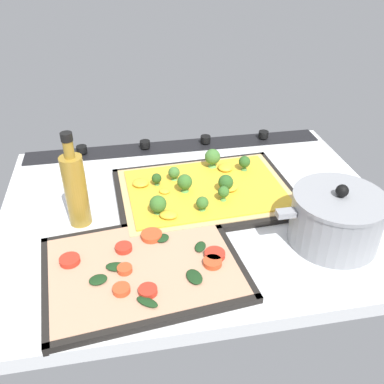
% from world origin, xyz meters
% --- Properties ---
extents(ground_plane, '(0.85, 0.66, 0.03)m').
position_xyz_m(ground_plane, '(0.00, 0.00, -0.01)').
color(ground_plane, silver).
extents(stove_control_panel, '(0.81, 0.07, 0.03)m').
position_xyz_m(stove_control_panel, '(0.00, -0.30, 0.01)').
color(stove_control_panel, black).
rests_on(stove_control_panel, ground_plane).
extents(baking_tray_front, '(0.41, 0.31, 0.01)m').
position_xyz_m(baking_tray_front, '(-0.03, -0.04, 0.00)').
color(baking_tray_front, black).
rests_on(baking_tray_front, ground_plane).
extents(broccoli_pizza, '(0.39, 0.28, 0.06)m').
position_xyz_m(broccoli_pizza, '(-0.03, -0.05, 0.02)').
color(broccoli_pizza, tan).
rests_on(broccoli_pizza, baking_tray_front).
extents(baking_tray_back, '(0.38, 0.30, 0.01)m').
position_xyz_m(baking_tray_back, '(0.13, 0.18, 0.00)').
color(baking_tray_back, black).
rests_on(baking_tray_back, ground_plane).
extents(veggie_pizza_back, '(0.35, 0.28, 0.02)m').
position_xyz_m(veggie_pizza_back, '(0.13, 0.18, 0.01)').
color(veggie_pizza_back, tan).
rests_on(veggie_pizza_back, baking_tray_back).
extents(cooking_pot, '(0.24, 0.18, 0.13)m').
position_xyz_m(cooking_pot, '(-0.24, 0.16, 0.05)').
color(cooking_pot, gray).
rests_on(cooking_pot, ground_plane).
extents(oil_bottle, '(0.05, 0.05, 0.20)m').
position_xyz_m(oil_bottle, '(0.25, 0.01, 0.08)').
color(oil_bottle, olive).
rests_on(oil_bottle, ground_plane).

